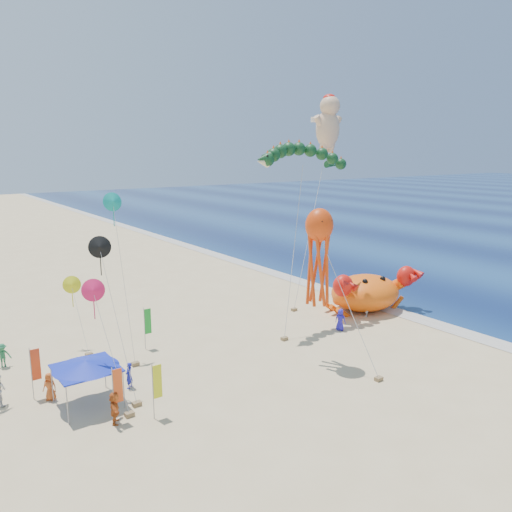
{
  "coord_description": "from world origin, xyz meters",
  "views": [
    {
      "loc": [
        -23.65,
        -27.97,
        14.25
      ],
      "look_at": [
        -2.0,
        2.0,
        6.5
      ],
      "focal_mm": 35.0,
      "sensor_mm": 36.0,
      "label": 1
    }
  ],
  "objects_px": {
    "octopus_kite": "(319,250)",
    "canopy_blue": "(86,365)",
    "crab_inflatable": "(366,291)",
    "dragon_kite": "(302,160)",
    "cherub_kite": "(328,122)"
  },
  "relations": [
    {
      "from": "canopy_blue",
      "to": "octopus_kite",
      "type": "bearing_deg",
      "value": -11.51
    },
    {
      "from": "crab_inflatable",
      "to": "octopus_kite",
      "type": "bearing_deg",
      "value": -153.37
    },
    {
      "from": "crab_inflatable",
      "to": "canopy_blue",
      "type": "bearing_deg",
      "value": -174.15
    },
    {
      "from": "crab_inflatable",
      "to": "canopy_blue",
      "type": "distance_m",
      "value": 26.41
    },
    {
      "from": "octopus_kite",
      "to": "canopy_blue",
      "type": "bearing_deg",
      "value": 168.49
    },
    {
      "from": "dragon_kite",
      "to": "octopus_kite",
      "type": "bearing_deg",
      "value": -122.57
    },
    {
      "from": "dragon_kite",
      "to": "canopy_blue",
      "type": "distance_m",
      "value": 22.8
    },
    {
      "from": "canopy_blue",
      "to": "crab_inflatable",
      "type": "bearing_deg",
      "value": 5.85
    },
    {
      "from": "dragon_kite",
      "to": "octopus_kite",
      "type": "relative_size",
      "value": 1.38
    },
    {
      "from": "crab_inflatable",
      "to": "cherub_kite",
      "type": "distance_m",
      "value": 16.67
    },
    {
      "from": "dragon_kite",
      "to": "cherub_kite",
      "type": "bearing_deg",
      "value": 33.52
    },
    {
      "from": "crab_inflatable",
      "to": "octopus_kite",
      "type": "relative_size",
      "value": 0.86
    },
    {
      "from": "crab_inflatable",
      "to": "cherub_kite",
      "type": "bearing_deg",
      "value": 81.89
    },
    {
      "from": "octopus_kite",
      "to": "canopy_blue",
      "type": "distance_m",
      "value": 16.11
    },
    {
      "from": "canopy_blue",
      "to": "dragon_kite",
      "type": "bearing_deg",
      "value": 11.99
    }
  ]
}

